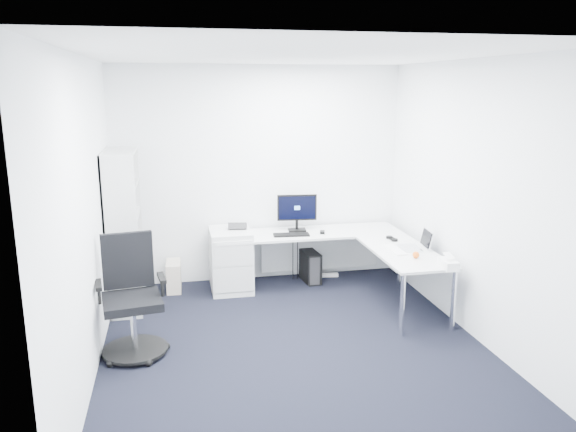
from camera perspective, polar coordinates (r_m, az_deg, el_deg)
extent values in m
plane|color=black|center=(5.51, 0.72, -13.25)|extent=(4.20, 4.20, 0.00)
plane|color=white|center=(4.94, 0.81, 16.06)|extent=(4.20, 4.20, 0.00)
cube|color=white|center=(7.08, -2.93, 4.19)|extent=(3.60, 0.02, 2.70)
cube|color=white|center=(3.12, 9.21, -7.62)|extent=(3.60, 0.02, 2.70)
cube|color=white|center=(4.99, -19.85, -0.35)|extent=(0.02, 4.20, 2.70)
cube|color=white|center=(5.71, 18.68, 1.36)|extent=(0.02, 4.20, 2.70)
cube|color=silver|center=(6.89, -5.83, -4.44)|extent=(0.49, 0.61, 0.75)
cube|color=black|center=(7.19, 2.28, -5.14)|extent=(0.21, 0.41, 0.39)
cube|color=#BCB2A0|center=(7.02, -11.53, -5.99)|extent=(0.18, 0.38, 0.36)
cube|color=white|center=(7.41, 3.67, -6.01)|extent=(0.38, 0.11, 0.04)
cube|color=black|center=(6.80, 0.34, -1.91)|extent=(0.44, 0.19, 0.02)
cube|color=black|center=(6.91, 3.51, -1.65)|extent=(0.08, 0.11, 0.03)
cube|color=white|center=(6.31, 10.81, -3.38)|extent=(0.13, 0.42, 0.01)
sphere|color=orange|center=(6.06, 12.87, -3.88)|extent=(0.07, 0.07, 0.07)
cube|color=white|center=(5.81, 15.98, -4.71)|extent=(0.15, 0.26, 0.09)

